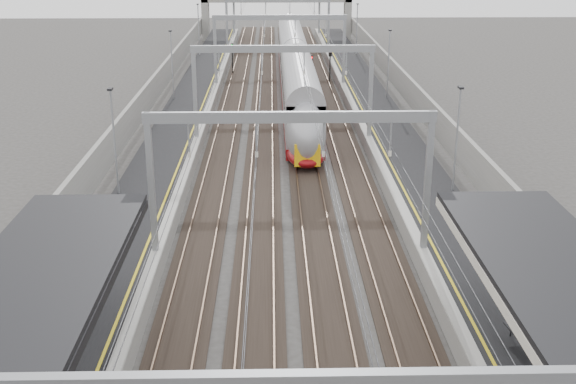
{
  "coord_description": "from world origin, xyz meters",
  "views": [
    {
      "loc": [
        -0.79,
        -9.0,
        14.98
      ],
      "look_at": [
        0.0,
        26.09,
        2.37
      ],
      "focal_mm": 45.0,
      "sensor_mm": 36.0,
      "label": 1
    }
  ],
  "objects_px": {
    "train": "(296,77)",
    "bench": "(524,332)",
    "signal_green": "(232,53)",
    "overbridge": "(277,3)"
  },
  "relations": [
    {
      "from": "overbridge",
      "to": "signal_green",
      "type": "relative_size",
      "value": 6.33
    },
    {
      "from": "bench",
      "to": "signal_green",
      "type": "relative_size",
      "value": 0.56
    },
    {
      "from": "signal_green",
      "to": "bench",
      "type": "bearing_deg",
      "value": -77.21
    },
    {
      "from": "overbridge",
      "to": "signal_green",
      "type": "height_order",
      "value": "overbridge"
    },
    {
      "from": "bench",
      "to": "overbridge",
      "type": "bearing_deg",
      "value": 95.36
    },
    {
      "from": "train",
      "to": "bench",
      "type": "bearing_deg",
      "value": -81.76
    },
    {
      "from": "train",
      "to": "bench",
      "type": "height_order",
      "value": "train"
    },
    {
      "from": "overbridge",
      "to": "signal_green",
      "type": "distance_m",
      "value": 28.56
    },
    {
      "from": "train",
      "to": "overbridge",
      "type": "bearing_deg",
      "value": 92.1
    },
    {
      "from": "overbridge",
      "to": "signal_green",
      "type": "xyz_separation_m",
      "value": [
        -5.2,
        -27.93,
        -2.89
      ]
    }
  ]
}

